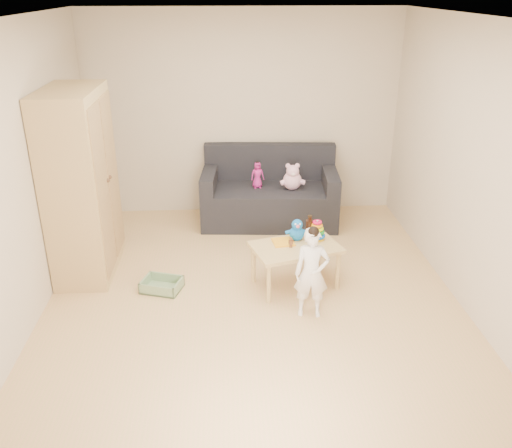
{
  "coord_description": "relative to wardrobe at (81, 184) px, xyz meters",
  "views": [
    {
      "loc": [
        -0.24,
        -4.67,
        2.84
      ],
      "look_at": [
        0.05,
        0.25,
        0.65
      ],
      "focal_mm": 38.0,
      "sensor_mm": 36.0,
      "label": 1
    }
  ],
  "objects": [
    {
      "name": "wardrobe",
      "position": [
        0.0,
        0.0,
        0.0
      ],
      "size": [
        0.54,
        1.07,
        1.93
      ],
      "primitive_type": "cube",
      "color": "tan",
      "rests_on": "ground"
    },
    {
      "name": "ring_stacker",
      "position": [
        2.4,
        -0.36,
        -0.44
      ],
      "size": [
        0.18,
        0.18,
        0.2
      ],
      "color": "#E8B20C",
      "rests_on": "play_table"
    },
    {
      "name": "toddler",
      "position": [
        2.24,
        -1.04,
        -0.54
      ],
      "size": [
        0.34,
        0.24,
        0.85
      ],
      "primitive_type": "imported",
      "rotation": [
        0.0,
        0.0,
        -0.11
      ],
      "color": "white",
      "rests_on": "ground"
    },
    {
      "name": "storage_bin",
      "position": [
        0.81,
        -0.52,
        -0.91
      ],
      "size": [
        0.45,
        0.39,
        0.11
      ],
      "primitive_type": null,
      "rotation": [
        0.0,
        0.0,
        -0.31
      ],
      "color": "gray",
      "rests_on": "ground"
    },
    {
      "name": "blue_plush",
      "position": [
        2.19,
        -0.37,
        -0.4
      ],
      "size": [
        0.2,
        0.16,
        0.23
      ],
      "primitive_type": null,
      "rotation": [
        0.0,
        0.0,
        -0.02
      ],
      "color": "blue",
      "rests_on": "play_table"
    },
    {
      "name": "doll",
      "position": [
        1.88,
        1.12,
        -0.32
      ],
      "size": [
        0.18,
        0.13,
        0.33
      ],
      "primitive_type": "imported",
      "rotation": [
        0.0,
        0.0,
        0.14
      ],
      "color": "#C3248B",
      "rests_on": "sofa"
    },
    {
      "name": "yellow_book",
      "position": [
        2.04,
        -0.43,
        -0.51
      ],
      "size": [
        0.23,
        0.23,
        0.02
      ],
      "primitive_type": "cube",
      "rotation": [
        0.0,
        0.0,
        0.14
      ],
      "color": "#FFAB1A",
      "rests_on": "play_table"
    },
    {
      "name": "room",
      "position": [
        1.72,
        -0.65,
        0.33
      ],
      "size": [
        4.5,
        4.5,
        4.5
      ],
      "color": "tan",
      "rests_on": "ground"
    },
    {
      "name": "wooden_figure",
      "position": [
        2.11,
        -0.54,
        -0.46
      ],
      "size": [
        0.05,
        0.04,
        0.11
      ],
      "primitive_type": null,
      "rotation": [
        0.0,
        0.0,
        -0.02
      ],
      "color": "brown",
      "rests_on": "play_table"
    },
    {
      "name": "sofa",
      "position": [
        2.04,
        1.14,
        -0.73
      ],
      "size": [
        1.76,
        0.97,
        0.48
      ],
      "primitive_type": "cube",
      "rotation": [
        0.0,
        0.0,
        -0.07
      ],
      "color": "black",
      "rests_on": "ground"
    },
    {
      "name": "pink_bear",
      "position": [
        2.31,
        1.04,
        -0.34
      ],
      "size": [
        0.28,
        0.25,
        0.28
      ],
      "primitive_type": null,
      "rotation": [
        0.0,
        0.0,
        0.18
      ],
      "color": "#FFBBDC",
      "rests_on": "sofa"
    },
    {
      "name": "brown_bottle",
      "position": [
        2.33,
        -0.29,
        -0.42
      ],
      "size": [
        0.08,
        0.08,
        0.24
      ],
      "color": "black",
      "rests_on": "play_table"
    },
    {
      "name": "play_table",
      "position": [
        2.16,
        -0.5,
        -0.74
      ],
      "size": [
        0.97,
        0.76,
        0.45
      ],
      "primitive_type": "cube",
      "rotation": [
        0.0,
        0.0,
        0.3
      ],
      "color": "#E6C47E",
      "rests_on": "ground"
    }
  ]
}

